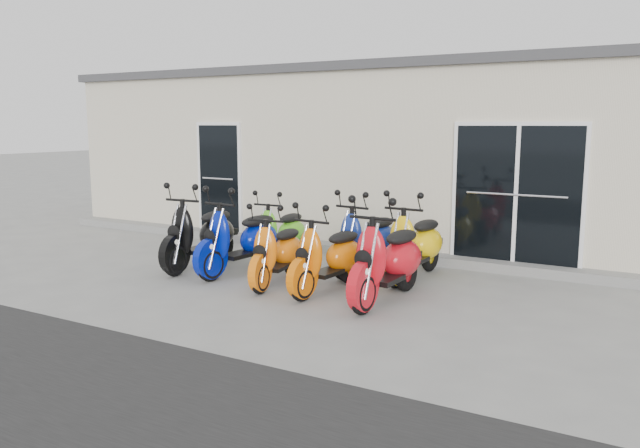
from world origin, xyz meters
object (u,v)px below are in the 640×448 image
at_px(scooter_front_black, 201,224).
at_px(scooter_back_green, 280,225).
at_px(scooter_front_orange_a, 278,243).
at_px(scooter_front_orange_b, 328,246).
at_px(scooter_front_red, 388,248).
at_px(scooter_front_blue, 240,229).
at_px(scooter_back_blue, 367,231).
at_px(scooter_back_yellow, 415,234).

height_order(scooter_front_black, scooter_back_green, scooter_front_black).
xyz_separation_m(scooter_front_orange_a, scooter_front_orange_b, (0.82, 0.01, 0.03)).
bearing_deg(scooter_front_red, scooter_back_green, 153.77).
distance_m(scooter_front_blue, scooter_back_green, 1.08).
relative_size(scooter_front_black, scooter_front_red, 0.98).
relative_size(scooter_front_orange_b, scooter_back_blue, 0.97).
relative_size(scooter_front_orange_a, scooter_back_yellow, 0.89).
relative_size(scooter_front_orange_b, scooter_front_red, 0.89).
bearing_deg(scooter_front_orange_a, scooter_front_red, -10.00).
bearing_deg(scooter_front_orange_a, scooter_front_blue, 153.53).
relative_size(scooter_back_green, scooter_back_yellow, 0.90).
xyz_separation_m(scooter_front_black, scooter_front_blue, (0.78, 0.01, -0.01)).
relative_size(scooter_front_black, scooter_front_orange_a, 1.16).
bearing_deg(scooter_front_orange_b, scooter_front_blue, 176.64).
bearing_deg(scooter_back_blue, scooter_front_orange_b, -80.55).
height_order(scooter_front_black, scooter_front_orange_b, scooter_front_black).
relative_size(scooter_front_red, scooter_back_yellow, 1.05).
bearing_deg(scooter_front_blue, scooter_front_orange_a, -11.40).
relative_size(scooter_front_blue, scooter_front_red, 0.97).
relative_size(scooter_front_orange_b, scooter_back_yellow, 0.94).
bearing_deg(scooter_front_orange_b, scooter_back_yellow, 64.35).
relative_size(scooter_front_red, scooter_back_blue, 1.08).
bearing_deg(scooter_back_blue, scooter_back_green, -174.32).
height_order(scooter_front_blue, scooter_front_orange_b, scooter_front_blue).
distance_m(scooter_front_red, scooter_back_green, 2.92).
bearing_deg(scooter_front_orange_a, scooter_back_green, 113.30).
height_order(scooter_back_green, scooter_back_yellow, scooter_back_yellow).
bearing_deg(scooter_front_orange_b, scooter_front_black, 179.69).
xyz_separation_m(scooter_front_orange_a, scooter_back_blue, (0.79, 1.29, 0.05)).
xyz_separation_m(scooter_front_blue, scooter_back_green, (0.02, 1.08, -0.08)).
relative_size(scooter_front_black, scooter_back_blue, 1.07).
bearing_deg(scooter_front_black, scooter_back_yellow, 13.83).
relative_size(scooter_front_orange_a, scooter_front_orange_b, 0.95).
relative_size(scooter_front_orange_a, scooter_back_green, 0.99).
xyz_separation_m(scooter_front_black, scooter_back_blue, (2.43, 1.02, -0.04)).
height_order(scooter_front_orange_b, scooter_back_blue, scooter_back_blue).
bearing_deg(scooter_back_green, scooter_back_yellow, -4.08).
bearing_deg(scooter_front_orange_a, scooter_back_blue, 50.07).
relative_size(scooter_front_orange_a, scooter_back_blue, 0.92).
distance_m(scooter_front_red, scooter_back_yellow, 1.32).
bearing_deg(scooter_back_blue, scooter_back_yellow, 5.98).
xyz_separation_m(scooter_front_orange_a, scooter_back_yellow, (1.59, 1.26, 0.07)).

